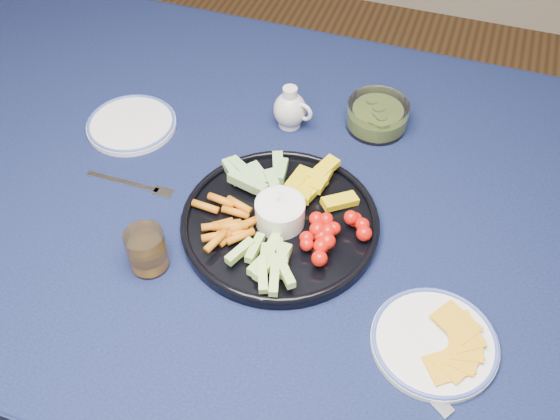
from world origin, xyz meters
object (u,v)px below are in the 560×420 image
(dining_table, at_px, (246,213))
(cheese_plate, at_px, (435,341))
(creamer_pitcher, at_px, (290,109))
(crudite_platter, at_px, (279,219))
(side_plate_extra, at_px, (131,124))
(juice_tumbler, at_px, (147,252))
(pickle_bowl, at_px, (377,116))

(dining_table, height_order, cheese_plate, cheese_plate)
(creamer_pitcher, bearing_deg, crudite_platter, -75.62)
(side_plate_extra, bearing_deg, cheese_plate, -23.97)
(crudite_platter, height_order, juice_tumbler, crudite_platter)
(crudite_platter, xyz_separation_m, cheese_plate, (0.30, -0.14, -0.01))
(juice_tumbler, distance_m, side_plate_extra, 0.36)
(crudite_platter, height_order, pickle_bowl, crudite_platter)
(crudite_platter, bearing_deg, dining_table, 140.69)
(dining_table, height_order, creamer_pitcher, creamer_pitcher)
(creamer_pitcher, relative_size, pickle_bowl, 0.75)
(dining_table, bearing_deg, pickle_bowl, 50.29)
(dining_table, bearing_deg, side_plate_extra, 165.10)
(pickle_bowl, relative_size, cheese_plate, 0.64)
(dining_table, height_order, pickle_bowl, pickle_bowl)
(dining_table, bearing_deg, crudite_platter, -39.31)
(juice_tumbler, xyz_separation_m, side_plate_extra, (-0.19, 0.30, -0.03))
(side_plate_extra, bearing_deg, crudite_platter, -22.35)
(pickle_bowl, height_order, cheese_plate, pickle_bowl)
(creamer_pitcher, xyz_separation_m, side_plate_extra, (-0.30, -0.11, -0.03))
(dining_table, distance_m, pickle_bowl, 0.33)
(crudite_platter, distance_m, juice_tumbler, 0.23)
(dining_table, bearing_deg, creamer_pitcher, 80.90)
(dining_table, xyz_separation_m, cheese_plate, (0.39, -0.22, 0.10))
(crudite_platter, relative_size, juice_tumbler, 4.48)
(creamer_pitcher, distance_m, cheese_plate, 0.55)
(juice_tumbler, bearing_deg, crudite_platter, 40.11)
(pickle_bowl, xyz_separation_m, juice_tumbler, (-0.28, -0.47, 0.01))
(pickle_bowl, xyz_separation_m, cheese_plate, (0.20, -0.46, -0.02))
(juice_tumbler, relative_size, side_plate_extra, 0.43)
(side_plate_extra, bearing_deg, juice_tumbler, -57.16)
(pickle_bowl, bearing_deg, creamer_pitcher, -162.64)
(creamer_pitcher, relative_size, side_plate_extra, 0.51)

